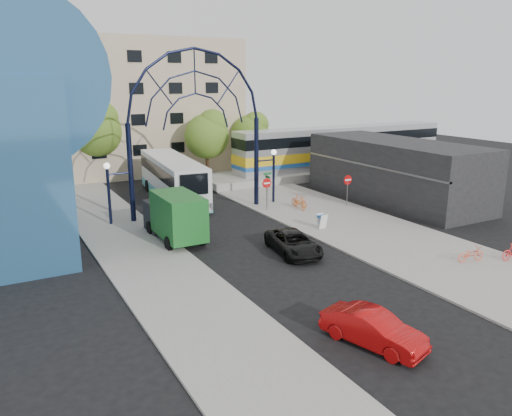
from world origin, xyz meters
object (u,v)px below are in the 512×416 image
do_not_enter_sign (348,183)px  train_car (342,146)px  black_suv (293,243)px  gateway_arch (195,98)px  stop_sign (267,186)px  tree_north_a (208,134)px  street_name_sign (267,182)px  red_sedan (373,329)px  tree_north_c (251,132)px  green_truck (174,216)px  city_bus (173,178)px  sandwich_board (322,219)px  bike_near_b (299,201)px  tree_north_b (96,128)px  bike_near_a (300,203)px  bike_far_a (471,254)px

do_not_enter_sign → train_car: 15.03m
black_suv → gateway_arch: bearing=106.3°
stop_sign → tree_north_a: (1.32, 13.93, 2.61)m
stop_sign → street_name_sign: (0.40, 0.60, 0.14)m
black_suv → street_name_sign: bearing=77.5°
train_car → red_sedan: train_car is taller
stop_sign → red_sedan: size_ratio=0.61×
tree_north_c → red_sedan: 37.89m
tree_north_a → train_car: bearing=-15.8°
tree_north_c → black_suv: (-10.76, -24.93, -3.63)m
green_truck → black_suv: green_truck is taller
green_truck → stop_sign: bearing=20.3°
stop_sign → city_bus: size_ratio=0.19×
gateway_arch → tree_north_c: (12.12, 13.93, -4.28)m
green_truck → city_bus: bearing=70.7°
stop_sign → do_not_enter_sign: (6.20, -2.00, -0.02)m
sandwich_board → city_bus: city_bus is taller
tree_north_a → green_truck: (-9.92, -17.08, -3.06)m
black_suv → bike_near_b: size_ratio=2.85×
street_name_sign → tree_north_b: tree_north_b is taller
tree_north_b → red_sedan: (2.21, -37.10, -4.59)m
train_car → bike_near_a: bearing=-139.4°
bike_near_b → bike_far_a: bearing=-97.2°
bike_near_b → street_name_sign: bearing=142.0°
sandwich_board → black_suv: bearing=-144.9°
tree_north_b → train_car: bearing=-18.4°
do_not_enter_sign → black_suv: do_not_enter_sign is taller
stop_sign → street_name_sign: bearing=56.4°
bike_near_a → bike_far_a: 14.29m
gateway_arch → train_car: gateway_arch is taller
tree_north_c → bike_near_a: 17.96m
do_not_enter_sign → bike_near_a: 4.16m
tree_north_a → stop_sign: bearing=-95.4°
bike_far_a → sandwich_board: bearing=32.5°
bike_far_a → gateway_arch: bearing=39.6°
train_car → do_not_enter_sign: bearing=-126.9°
train_car → city_bus: size_ratio=1.93×
do_not_enter_sign → bike_near_a: (-3.78, 1.05, -1.40)m
black_suv → tree_north_c: bearing=75.9°
tree_north_a → bike_far_a: 29.48m
street_name_sign → tree_north_a: size_ratio=0.40×
red_sedan → bike_far_a: bearing=3.4°
tree_north_c → bike_near_b: (-4.64, -16.37, -3.66)m
stop_sign → bike_near_b: (2.68, -0.45, -1.38)m
train_car → black_suv: size_ratio=5.37×
stop_sign → sandwich_board: (0.80, -6.02, -1.25)m
stop_sign → bike_near_a: bearing=-21.3°
stop_sign → red_sedan: (-6.47, -19.18, -1.31)m
stop_sign → tree_north_b: 20.18m
gateway_arch → do_not_enter_sign: gateway_arch is taller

